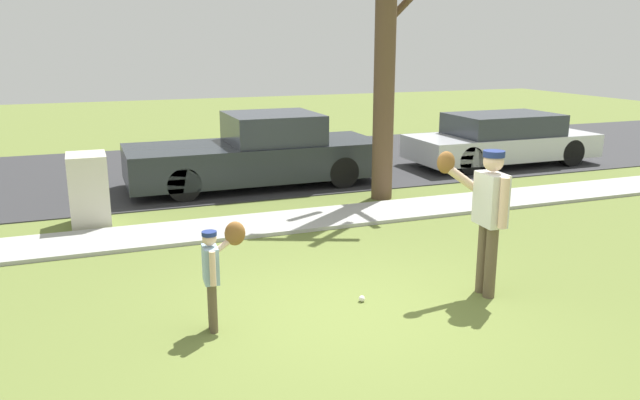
# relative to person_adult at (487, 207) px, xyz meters

# --- Properties ---
(ground_plane) EXTENTS (48.00, 48.00, 0.00)m
(ground_plane) POSITION_rel_person_adult_xyz_m (-1.72, 3.58, -1.08)
(ground_plane) COLOR olive
(sidewalk_strip) EXTENTS (36.00, 1.20, 0.06)m
(sidewalk_strip) POSITION_rel_person_adult_xyz_m (-1.72, 3.68, -1.05)
(sidewalk_strip) COLOR #A3A39E
(sidewalk_strip) RESTS_ON ground
(road_surface) EXTENTS (36.00, 6.80, 0.02)m
(road_surface) POSITION_rel_person_adult_xyz_m (-1.72, 8.68, -1.07)
(road_surface) COLOR #2D2D30
(road_surface) RESTS_ON ground
(person_adult) EXTENTS (0.69, 0.67, 1.74)m
(person_adult) POSITION_rel_person_adult_xyz_m (0.00, 0.00, 0.00)
(person_adult) COLOR brown
(person_adult) RESTS_ON ground
(person_child) EXTENTS (0.49, 0.41, 1.11)m
(person_child) POSITION_rel_person_adult_xyz_m (-3.12, 0.21, -0.36)
(person_child) COLOR brown
(person_child) RESTS_ON ground
(baseball) EXTENTS (0.07, 0.07, 0.07)m
(baseball) POSITION_rel_person_adult_xyz_m (-1.43, 0.30, -1.05)
(baseball) COLOR white
(baseball) RESTS_ON ground
(utility_cabinet) EXTENTS (0.61, 0.77, 1.18)m
(utility_cabinet) POSITION_rel_person_adult_xyz_m (-4.28, 4.77, -0.49)
(utility_cabinet) COLOR beige
(utility_cabinet) RESTS_ON ground
(street_tree_near) EXTENTS (1.85, 1.89, 5.65)m
(street_tree_near) POSITION_rel_person_adult_xyz_m (0.99, 4.68, 1.91)
(street_tree_near) COLOR brown
(street_tree_near) RESTS_ON ground
(parked_pickup_dark) EXTENTS (5.20, 1.95, 1.48)m
(parked_pickup_dark) POSITION_rel_person_adult_xyz_m (-0.92, 6.60, -0.41)
(parked_pickup_dark) COLOR #23282D
(parked_pickup_dark) RESTS_ON road_surface
(parked_sedan_silver) EXTENTS (4.60, 1.80, 1.23)m
(parked_sedan_silver) POSITION_rel_person_adult_xyz_m (5.21, 6.69, -0.46)
(parked_sedan_silver) COLOR silver
(parked_sedan_silver) RESTS_ON road_surface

